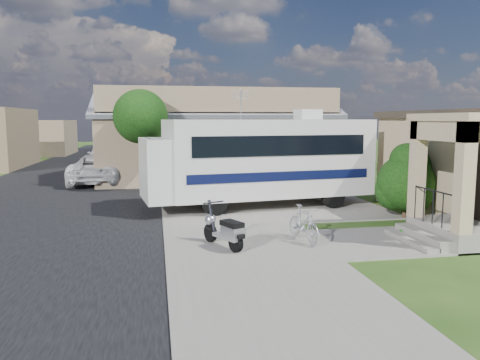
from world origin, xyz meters
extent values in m
plane|color=#1D3D10|center=(0.00, 0.00, 0.00)|extent=(120.00, 120.00, 0.00)
cube|color=black|center=(-7.50, 10.00, 0.01)|extent=(9.00, 80.00, 0.02)
cube|color=slate|center=(-1.00, 10.00, 0.03)|extent=(4.00, 80.00, 0.06)
cube|color=slate|center=(1.50, 4.50, 0.03)|extent=(7.00, 6.00, 0.05)
cube|color=slate|center=(3.00, -1.00, 0.03)|extent=(4.00, 3.00, 0.05)
cube|color=black|center=(5.48, 2.70, 1.70)|extent=(0.04, 1.10, 1.20)
cube|color=slate|center=(4.70, -1.30, 0.25)|extent=(1.60, 2.40, 0.50)
cube|color=slate|center=(3.70, -1.30, 0.16)|extent=(0.40, 2.16, 0.32)
cube|color=slate|center=(3.35, -1.30, 0.08)|extent=(0.35, 2.16, 0.16)
cube|color=#9D8863|center=(4.08, -0.28, 1.85)|extent=(0.35, 0.35, 2.70)
cube|color=#9D8863|center=(4.08, -2.33, 1.85)|extent=(0.35, 0.35, 2.70)
cube|color=#9D8863|center=(4.08, -1.30, 2.95)|extent=(0.35, 2.40, 0.50)
cube|color=#9D8863|center=(4.90, -1.30, 3.30)|extent=(2.10, 2.70, 0.20)
cylinder|color=black|center=(3.95, -1.30, 1.40)|extent=(0.04, 1.70, 0.04)
cube|color=#78604B|center=(0.00, 14.00, 1.80)|extent=(12.00, 8.00, 3.60)
cube|color=slate|center=(0.00, 12.00, 4.15)|extent=(12.50, 4.40, 1.78)
cube|color=slate|center=(0.00, 16.00, 4.15)|extent=(12.50, 4.40, 1.78)
cube|color=slate|center=(0.00, 14.00, 4.85)|extent=(12.50, 0.50, 0.22)
cube|color=#78604B|center=(0.00, 10.10, 4.15)|extent=(11.76, 0.20, 1.30)
cube|color=#78604B|center=(-15.00, 34.00, 1.60)|extent=(8.00, 7.00, 3.20)
cylinder|color=#312316|center=(-3.80, 9.00, 1.57)|extent=(0.20, 0.20, 3.15)
sphere|color=black|center=(-3.80, 9.00, 3.38)|extent=(2.40, 2.40, 2.40)
sphere|color=black|center=(-3.40, 9.20, 2.93)|extent=(1.68, 1.68, 1.68)
cylinder|color=#312316|center=(-3.80, 19.00, 1.65)|extent=(0.20, 0.20, 3.29)
sphere|color=black|center=(-3.80, 19.00, 3.53)|extent=(2.40, 2.40, 2.40)
sphere|color=black|center=(-3.40, 19.20, 3.06)|extent=(1.68, 1.68, 1.68)
cylinder|color=#312316|center=(-3.80, 28.00, 1.50)|extent=(0.20, 0.20, 3.01)
sphere|color=black|center=(-3.80, 28.00, 3.22)|extent=(2.40, 2.40, 2.40)
sphere|color=black|center=(-3.40, 28.20, 2.79)|extent=(1.68, 1.68, 1.68)
cube|color=#BABAB6|center=(0.92, 4.53, 1.86)|extent=(7.74, 3.66, 2.76)
cube|color=#BABAB6|center=(-3.19, 3.95, 1.54)|extent=(1.19, 2.62, 2.13)
cube|color=black|center=(-3.38, 3.93, 2.13)|extent=(0.38, 2.25, 0.96)
cube|color=black|center=(1.10, 3.19, 2.36)|extent=(6.27, 0.91, 0.69)
cube|color=black|center=(0.73, 5.86, 2.36)|extent=(6.27, 0.91, 0.69)
cube|color=black|center=(1.10, 3.20, 1.31)|extent=(6.64, 0.95, 0.32)
cube|color=black|center=(0.73, 5.85, 1.31)|extent=(6.64, 0.95, 0.32)
cube|color=#BABAB6|center=(2.50, 4.75, 3.43)|extent=(0.95, 0.85, 0.37)
cylinder|color=#AFAFB7|center=(-0.14, 4.38, 3.77)|extent=(0.04, 0.04, 1.06)
cylinder|color=black|center=(-1.28, 3.04, 0.48)|extent=(0.88, 0.41, 0.85)
cylinder|color=black|center=(-1.60, 5.35, 0.48)|extent=(0.88, 0.41, 0.85)
cylinder|color=black|center=(3.14, 3.66, 0.48)|extent=(0.88, 0.41, 0.85)
cylinder|color=black|center=(2.82, 5.97, 0.48)|extent=(0.88, 0.41, 0.85)
cylinder|color=#312316|center=(4.83, 1.62, 0.37)|extent=(0.15, 0.15, 0.74)
sphere|color=black|center=(4.83, 1.62, 1.20)|extent=(1.85, 1.85, 1.85)
sphere|color=black|center=(5.20, 1.90, 1.57)|extent=(1.48, 1.48, 1.48)
sphere|color=black|center=(4.55, 1.81, 0.92)|extent=(1.29, 1.29, 1.29)
sphere|color=black|center=(5.01, 1.34, 0.83)|extent=(1.11, 1.11, 1.11)
sphere|color=black|center=(4.83, 1.62, 1.94)|extent=(1.11, 1.11, 1.11)
cylinder|color=black|center=(-1.31, -1.42, 0.30)|extent=(0.31, 0.48, 0.47)
cylinder|color=black|center=(-1.80, -0.35, 0.30)|extent=(0.31, 0.48, 0.47)
cube|color=#AFAFB7|center=(-1.53, -0.94, 0.36)|extent=(0.54, 0.67, 0.09)
cube|color=#AFAFB7|center=(-1.35, -1.33, 0.51)|extent=(0.58, 0.69, 0.32)
cube|color=black|center=(-1.38, -1.28, 0.72)|extent=(0.56, 0.72, 0.13)
cube|color=black|center=(-1.24, -1.57, 0.49)|extent=(0.26, 0.27, 0.11)
cylinder|color=black|center=(-1.77, -0.42, 0.72)|extent=(0.23, 0.37, 0.89)
sphere|color=#AFAFB7|center=(-1.80, -0.35, 0.65)|extent=(0.30, 0.30, 0.30)
sphere|color=black|center=(-1.83, -0.27, 0.65)|extent=(0.13, 0.13, 0.13)
cylinder|color=black|center=(-1.73, -0.50, 1.13)|extent=(0.55, 0.28, 0.04)
cube|color=black|center=(-1.80, -0.35, 0.42)|extent=(0.26, 0.33, 0.06)
imported|color=#AFAFB7|center=(0.61, -0.74, 0.47)|extent=(0.73, 1.63, 0.95)
imported|color=silver|center=(-6.02, 12.44, 0.76)|extent=(2.65, 5.51, 1.51)
imported|color=silver|center=(-6.45, 19.95, 0.81)|extent=(2.55, 5.70, 1.62)
cylinder|color=#187116|center=(3.68, -0.56, 0.09)|extent=(0.40, 0.40, 0.18)
camera|label=1|loc=(-3.14, -12.25, 3.23)|focal=35.00mm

